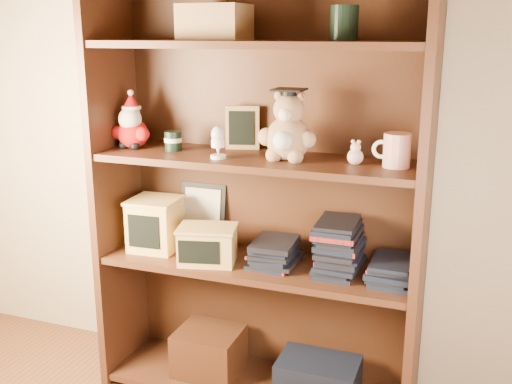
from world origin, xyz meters
TOP-DOWN VIEW (x-y plane):
  - bookcase at (-0.01, 1.36)m, footprint 1.20×0.35m
  - shelf_lower at (-0.01, 1.30)m, footprint 1.14×0.33m
  - shelf_upper at (-0.01, 1.30)m, footprint 1.14×0.33m
  - santa_plush at (-0.51, 1.30)m, footprint 0.16×0.12m
  - teachers_tin at (-0.33, 1.31)m, footprint 0.06×0.06m
  - chalkboard_plaque at (-0.10, 1.42)m, footprint 0.13×0.09m
  - egg_cup at (-0.12, 1.23)m, footprint 0.05×0.05m
  - grad_teddy_bear at (0.11, 1.30)m, footprint 0.21×0.18m
  - pink_figurine at (0.35, 1.30)m, footprint 0.05×0.05m
  - teacher_mug at (0.48, 1.30)m, footprint 0.13×0.09m
  - certificate_frame at (-0.29, 1.44)m, footprint 0.19×0.05m
  - treats_box at (-0.43, 1.30)m, footprint 0.20×0.20m
  - pencils_box at (-0.17, 1.24)m, footprint 0.24×0.20m
  - book_stack_left at (0.07, 1.30)m, footprint 0.14×0.20m
  - book_stack_mid at (0.30, 1.30)m, footprint 0.14×0.20m
  - book_stack_right at (0.49, 1.30)m, footprint 0.14×0.20m

SIDE VIEW (x-z plane):
  - shelf_lower at x=-0.01m, z-range 0.53..0.55m
  - book_stack_right at x=0.49m, z-range 0.55..0.63m
  - book_stack_left at x=0.07m, z-range 0.55..0.65m
  - pencils_box at x=-0.17m, z-range 0.55..0.69m
  - book_stack_mid at x=0.30m, z-range 0.55..0.74m
  - treats_box at x=-0.43m, z-range 0.55..0.75m
  - certificate_frame at x=-0.29m, z-range 0.55..0.79m
  - bookcase at x=-0.01m, z-range -0.02..1.58m
  - shelf_upper at x=-0.01m, z-range 0.93..0.95m
  - pink_figurine at x=0.35m, z-range 0.94..1.03m
  - teachers_tin at x=-0.33m, z-range 0.95..1.02m
  - teacher_mug at x=0.48m, z-range 0.95..1.06m
  - egg_cup at x=-0.12m, z-range 0.95..1.07m
  - chalkboard_plaque at x=-0.10m, z-range 0.95..1.11m
  - santa_plush at x=-0.51m, z-range 0.92..1.15m
  - grad_teddy_bear at x=0.11m, z-range 0.92..1.17m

